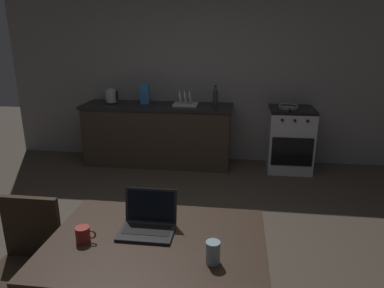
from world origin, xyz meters
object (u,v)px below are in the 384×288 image
at_px(dining_table, 157,252).
at_px(coffee_mug, 83,234).
at_px(chair, 26,259).
at_px(dish_rack, 186,102).
at_px(laptop, 148,223).
at_px(bottle, 215,97).
at_px(cereal_box, 145,94).
at_px(frying_pan, 288,107).
at_px(electric_kettle, 111,96).
at_px(stove_oven, 290,139).
at_px(drinking_glass, 213,252).

bearing_deg(dining_table, coffee_mug, -171.97).
xyz_separation_m(chair, dish_rack, (0.55, 3.16, 0.42)).
distance_m(laptop, bottle, 3.06).
relative_size(coffee_mug, dish_rack, 0.35).
height_order(laptop, cereal_box, cereal_box).
relative_size(chair, bottle, 2.99).
bearing_deg(frying_pan, dish_rack, 178.88).
height_order(dining_table, dish_rack, dish_rack).
xyz_separation_m(laptop, electric_kettle, (-1.32, 3.10, 0.20)).
height_order(laptop, electric_kettle, electric_kettle).
distance_m(bottle, frying_pan, 1.00).
bearing_deg(bottle, dish_rack, 173.26).
relative_size(stove_oven, electric_kettle, 4.00).
relative_size(dining_table, electric_kettle, 5.59).
height_order(bottle, frying_pan, bottle).
bearing_deg(cereal_box, chair, -89.12).
height_order(laptop, drinking_glass, laptop).
bearing_deg(laptop, coffee_mug, -144.45).
bearing_deg(drinking_glass, cereal_box, 110.04).
relative_size(stove_oven, bottle, 2.98).
xyz_separation_m(dining_table, frying_pan, (1.12, 3.18, 0.24)).
relative_size(laptop, coffee_mug, 2.67).
bearing_deg(chair, stove_oven, 60.13).
bearing_deg(chair, coffee_mug, -9.52).
height_order(electric_kettle, frying_pan, electric_kettle).
distance_m(frying_pan, dish_rack, 1.42).
bearing_deg(chair, bottle, 75.46).
distance_m(stove_oven, drinking_glass, 3.48).
relative_size(chair, drinking_glass, 7.39).
height_order(laptop, dish_rack, dish_rack).
relative_size(stove_oven, dining_table, 0.72).
xyz_separation_m(laptop, dish_rack, (-0.23, 3.10, 0.15)).
bearing_deg(cereal_box, stove_oven, -0.62).
bearing_deg(coffee_mug, electric_kettle, 106.90).
bearing_deg(laptop, dining_table, -46.51).
xyz_separation_m(stove_oven, laptop, (-1.25, -3.09, 0.34)).
xyz_separation_m(stove_oven, dining_table, (-1.18, -3.20, 0.23)).
distance_m(dining_table, electric_kettle, 3.51).
bearing_deg(drinking_glass, laptop, 146.99).
xyz_separation_m(stove_oven, electric_kettle, (-2.57, 0.00, 0.55)).
height_order(drinking_glass, dish_rack, dish_rack).
xyz_separation_m(dining_table, laptop, (-0.07, 0.11, 0.12)).
bearing_deg(dining_table, electric_kettle, 113.54).
bearing_deg(drinking_glass, chair, 170.54).
relative_size(dining_table, coffee_mug, 10.32).
relative_size(bottle, coffee_mug, 2.48).
distance_m(dining_table, drinking_glass, 0.39).
height_order(dining_table, cereal_box, cereal_box).
height_order(dining_table, chair, chair).
bearing_deg(cereal_box, electric_kettle, -177.69).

